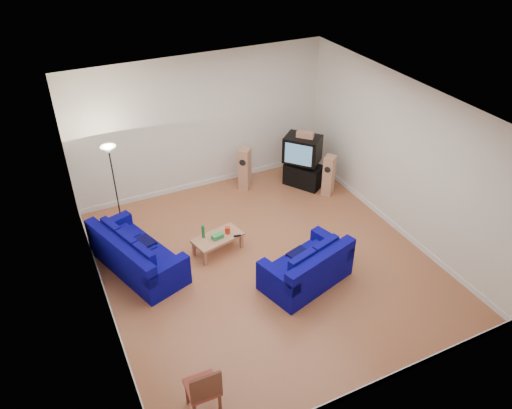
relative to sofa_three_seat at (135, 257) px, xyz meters
name	(u,v)px	position (x,y,z in m)	size (l,w,h in m)	color
room	(266,195)	(2.30, -0.87, 1.24)	(6.01, 6.51, 3.21)	brown
sofa_three_seat	(135,257)	(0.00, 0.00, 0.00)	(1.53, 2.26, 0.81)	#04016A
sofa_loveseat	(308,270)	(2.73, -1.73, 0.01)	(1.82, 1.33, 0.81)	#04016A
coffee_table	(218,239)	(1.60, -0.16, 0.00)	(1.06, 0.70, 0.36)	tan
bottle	(203,231)	(1.35, -0.05, 0.20)	(0.07, 0.07, 0.28)	#197233
tissue_box	(218,236)	(1.59, -0.21, 0.10)	(0.23, 0.12, 0.09)	green
red_canister	(228,230)	(1.83, -0.14, 0.13)	(0.10, 0.10, 0.14)	red
remote	(237,236)	(1.96, -0.31, 0.07)	(0.15, 0.05, 0.02)	black
tv_stand	(304,175)	(4.44, 1.34, -0.03)	(0.88, 0.49, 0.54)	black
av_receiver	(304,163)	(4.43, 1.35, 0.29)	(0.44, 0.36, 0.10)	black
television	(302,149)	(4.39, 1.38, 0.65)	(0.98, 1.00, 0.62)	black
centre_speaker	(305,135)	(4.42, 1.35, 1.04)	(0.40, 0.16, 0.14)	tan
speaker_left	(245,169)	(3.11, 1.83, 0.22)	(0.38, 0.39, 1.03)	tan
speaker_right	(329,176)	(4.74, 0.73, 0.19)	(0.37, 0.36, 0.98)	tan
floor_lamp	(111,161)	(0.08, 1.67, 1.22)	(0.31, 0.31, 1.84)	black
dining_chair	(204,389)	(0.09, -3.43, 0.21)	(0.45, 0.45, 0.92)	brown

